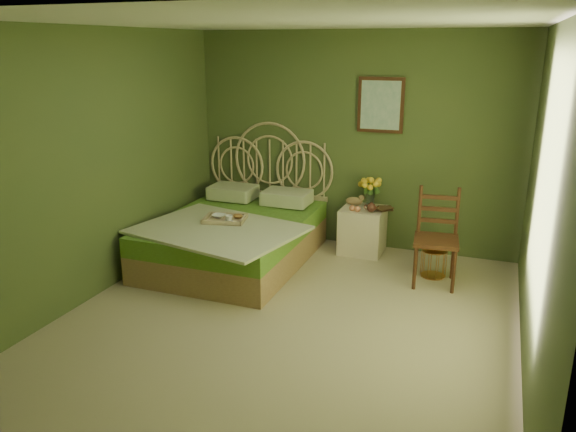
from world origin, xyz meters
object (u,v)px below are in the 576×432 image
at_px(bed, 237,233).
at_px(chair, 438,231).
at_px(birdcage, 434,259).
at_px(nightstand, 363,224).

bearing_deg(bed, chair, 4.71).
bearing_deg(chair, birdcage, 95.98).
xyz_separation_m(bed, chair, (2.25, 0.19, 0.24)).
xyz_separation_m(chair, birdcage, (-0.03, 0.13, -0.37)).
height_order(nightstand, chair, chair).
distance_m(nightstand, birdcage, 1.03).
distance_m(bed, birdcage, 2.24).
distance_m(chair, birdcage, 0.39).
xyz_separation_m(bed, nightstand, (1.32, 0.78, 0.03)).
bearing_deg(nightstand, bed, -149.31).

